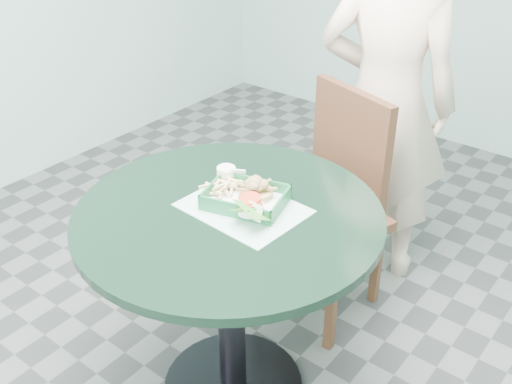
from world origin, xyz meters
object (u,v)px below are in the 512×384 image
Objects in this scene: food_basket at (246,206)px; dining_chair at (334,191)px; crab_sandwich at (258,194)px; sauce_ramekin at (237,175)px; diner_person at (387,91)px; cafe_table at (230,261)px.

dining_chair is at bearing 92.94° from food_basket.
food_basket is 0.05m from crab_sandwich.
sauce_ramekin is at bearing -80.22° from dining_chair.
food_basket is (0.03, -0.59, 0.23)m from dining_chair.
sauce_ramekin is at bearing 67.95° from diner_person.
diner_person is at bearing 106.36° from dining_chair.
dining_chair is 0.64m from food_basket.
dining_chair reaches higher than food_basket.
cafe_table is 1.04m from diner_person.
dining_chair is 3.88× the size of food_basket.
cafe_table is 0.28m from sauce_ramekin.
dining_chair reaches higher than sauce_ramekin.
sauce_ramekin is at bearing 157.72° from crab_sandwich.
cafe_table is 3.98× the size of food_basket.
crab_sandwich is at bearing -22.28° from sauce_ramekin.
dining_chair is 0.47m from diner_person.
diner_person is 0.91m from crab_sandwich.
food_basket is (0.02, -0.94, -0.09)m from diner_person.
cafe_table is 15.48× the size of sauce_ramekin.
diner_person reaches higher than cafe_table.
food_basket is 2.22× the size of crab_sandwich.
diner_person is 27.74× the size of sauce_ramekin.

